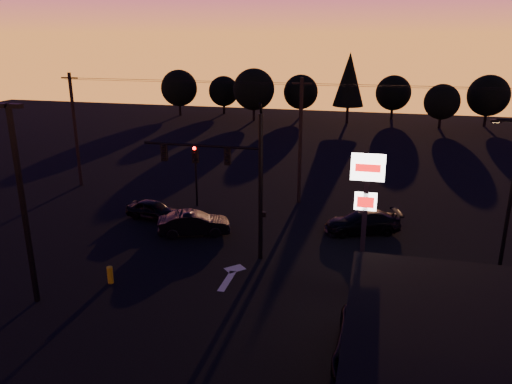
% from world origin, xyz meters
% --- Properties ---
extents(ground, '(120.00, 120.00, 0.00)m').
position_xyz_m(ground, '(0.00, 0.00, 0.00)').
color(ground, black).
rests_on(ground, ground).
extents(lane_arrow, '(1.20, 3.10, 0.01)m').
position_xyz_m(lane_arrow, '(0.50, 1.67, 0.01)').
color(lane_arrow, beige).
rests_on(lane_arrow, ground).
extents(traffic_signal_mast, '(6.79, 0.52, 8.58)m').
position_xyz_m(traffic_signal_mast, '(-0.10, 3.99, 4.94)').
color(traffic_signal_mast, black).
rests_on(traffic_signal_mast, ground).
extents(secondary_signal, '(0.30, 0.31, 4.35)m').
position_xyz_m(secondary_signal, '(-5.00, 11.49, 2.86)').
color(secondary_signal, black).
rests_on(secondary_signal, ground).
extents(parking_lot_light, '(1.25, 0.30, 9.14)m').
position_xyz_m(parking_lot_light, '(-7.50, -3.00, 5.27)').
color(parking_lot_light, black).
rests_on(parking_lot_light, ground).
extents(pylon_sign, '(1.50, 0.28, 6.80)m').
position_xyz_m(pylon_sign, '(7.00, 1.50, 4.91)').
color(pylon_sign, black).
rests_on(pylon_sign, ground).
extents(streetlight, '(1.55, 0.35, 8.00)m').
position_xyz_m(streetlight, '(13.91, 5.50, 4.42)').
color(streetlight, black).
rests_on(streetlight, ground).
extents(utility_pole_0, '(1.40, 0.26, 9.00)m').
position_xyz_m(utility_pole_0, '(-16.00, 14.00, 4.59)').
color(utility_pole_0, black).
rests_on(utility_pole_0, ground).
extents(utility_pole_1, '(1.40, 0.26, 9.00)m').
position_xyz_m(utility_pole_1, '(2.00, 14.00, 4.59)').
color(utility_pole_1, black).
rests_on(utility_pole_1, ground).
extents(power_wires, '(36.00, 1.22, 0.07)m').
position_xyz_m(power_wires, '(2.00, 14.00, 8.57)').
color(power_wires, black).
rests_on(power_wires, ground).
extents(bollard, '(0.29, 0.29, 0.87)m').
position_xyz_m(bollard, '(-5.08, -0.58, 0.43)').
color(bollard, '#BEA60C').
rests_on(bollard, ground).
extents(tree_0, '(5.36, 5.36, 6.74)m').
position_xyz_m(tree_0, '(-22.00, 50.00, 4.06)').
color(tree_0, black).
rests_on(tree_0, ground).
extents(tree_1, '(4.54, 4.54, 5.71)m').
position_xyz_m(tree_1, '(-16.00, 53.00, 3.43)').
color(tree_1, black).
rests_on(tree_1, ground).
extents(tree_2, '(5.77, 5.78, 7.26)m').
position_xyz_m(tree_2, '(-10.00, 48.00, 4.37)').
color(tree_2, black).
rests_on(tree_2, ground).
extents(tree_3, '(4.95, 4.95, 6.22)m').
position_xyz_m(tree_3, '(-4.00, 52.00, 3.75)').
color(tree_3, black).
rests_on(tree_3, ground).
extents(tree_4, '(4.18, 4.18, 9.50)m').
position_xyz_m(tree_4, '(3.00, 49.00, 5.93)').
color(tree_4, black).
rests_on(tree_4, ground).
extents(tree_5, '(4.95, 4.95, 6.22)m').
position_xyz_m(tree_5, '(9.00, 54.00, 3.75)').
color(tree_5, black).
rests_on(tree_5, ground).
extents(tree_6, '(4.54, 4.54, 5.71)m').
position_xyz_m(tree_6, '(15.00, 48.00, 3.43)').
color(tree_6, black).
rests_on(tree_6, ground).
extents(tree_7, '(5.36, 5.36, 6.74)m').
position_xyz_m(tree_7, '(21.00, 51.00, 4.06)').
color(tree_7, black).
rests_on(tree_7, ground).
extents(car_left, '(3.94, 2.10, 1.27)m').
position_xyz_m(car_left, '(-6.88, 8.26, 0.64)').
color(car_left, black).
rests_on(car_left, ground).
extents(car_mid, '(4.63, 2.99, 1.44)m').
position_xyz_m(car_mid, '(-3.27, 6.36, 0.72)').
color(car_mid, black).
rests_on(car_mid, ground).
extents(car_right, '(5.08, 3.45, 1.37)m').
position_xyz_m(car_right, '(6.78, 9.17, 0.68)').
color(car_right, black).
rests_on(car_right, ground).
extents(suv_parked, '(2.39, 5.02, 1.38)m').
position_xyz_m(suv_parked, '(7.48, -3.63, 0.69)').
color(suv_parked, black).
rests_on(suv_parked, ground).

